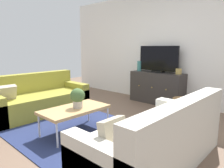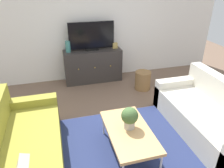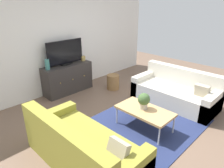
{
  "view_description": "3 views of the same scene",
  "coord_description": "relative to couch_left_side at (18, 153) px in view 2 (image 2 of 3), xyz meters",
  "views": [
    {
      "loc": [
        2.57,
        -2.12,
        1.35
      ],
      "look_at": [
        0.0,
        0.64,
        0.68
      ],
      "focal_mm": 33.28,
      "sensor_mm": 36.0,
      "label": 1
    },
    {
      "loc": [
        -0.83,
        -2.35,
        2.26
      ],
      "look_at": [
        0.0,
        0.64,
        0.68
      ],
      "focal_mm": 34.18,
      "sensor_mm": 36.0,
      "label": 2
    },
    {
      "loc": [
        -2.85,
        -2.17,
        2.33
      ],
      "look_at": [
        0.0,
        0.64,
        0.68
      ],
      "focal_mm": 33.25,
      "sensor_mm": 36.0,
      "label": 3
    }
  ],
  "objects": [
    {
      "name": "ground_plane",
      "position": [
        1.44,
        0.1,
        -0.27
      ],
      "size": [
        10.0,
        10.0,
        0.0
      ],
      "primitive_type": "plane",
      "color": "brown"
    },
    {
      "name": "wall_back",
      "position": [
        1.44,
        2.65,
        1.08
      ],
      "size": [
        6.4,
        0.12,
        2.7
      ],
      "primitive_type": "cube",
      "color": "white",
      "rests_on": "ground_plane"
    },
    {
      "name": "area_rug",
      "position": [
        1.44,
        -0.05,
        -0.26
      ],
      "size": [
        2.5,
        1.9,
        0.01
      ],
      "primitive_type": "cube",
      "color": "navy",
      "rests_on": "ground_plane"
    },
    {
      "name": "couch_left_side",
      "position": [
        0.0,
        0.0,
        0.0
      ],
      "size": [
        0.9,
        1.93,
        0.8
      ],
      "color": "olive",
      "rests_on": "ground_plane"
    },
    {
      "name": "couch_right_side",
      "position": [
        2.88,
        0.0,
        0.0
      ],
      "size": [
        0.9,
        1.93,
        0.8
      ],
      "color": "beige",
      "rests_on": "ground_plane"
    },
    {
      "name": "coffee_table",
      "position": [
        1.44,
        -0.11,
        0.11
      ],
      "size": [
        0.57,
        1.05,
        0.41
      ],
      "color": "tan",
      "rests_on": "ground_plane"
    },
    {
      "name": "potted_plant",
      "position": [
        1.46,
        -0.07,
        0.31
      ],
      "size": [
        0.23,
        0.23,
        0.31
      ],
      "color": "#B7B2A8",
      "rests_on": "coffee_table"
    },
    {
      "name": "tv_console",
      "position": [
        1.42,
        2.37,
        0.11
      ],
      "size": [
        1.31,
        0.47,
        0.75
      ],
      "color": "#332D2B",
      "rests_on": "ground_plane"
    },
    {
      "name": "flat_screen_tv",
      "position": [
        1.42,
        2.39,
        0.8
      ],
      "size": [
        1.02,
        0.16,
        0.63
      ],
      "color": "black",
      "rests_on": "tv_console"
    },
    {
      "name": "glass_vase",
      "position": [
        0.89,
        2.37,
        0.61
      ],
      "size": [
        0.11,
        0.11,
        0.25
      ],
      "primitive_type": "cylinder",
      "color": "teal",
      "rests_on": "tv_console"
    },
    {
      "name": "mantel_clock",
      "position": [
        1.96,
        2.37,
        0.55
      ],
      "size": [
        0.11,
        0.07,
        0.13
      ],
      "primitive_type": "cube",
      "color": "tan",
      "rests_on": "tv_console"
    },
    {
      "name": "wicker_basket",
      "position": [
        2.39,
        1.65,
        -0.06
      ],
      "size": [
        0.34,
        0.34,
        0.41
      ],
      "primitive_type": "cylinder",
      "color": "olive",
      "rests_on": "ground_plane"
    }
  ]
}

